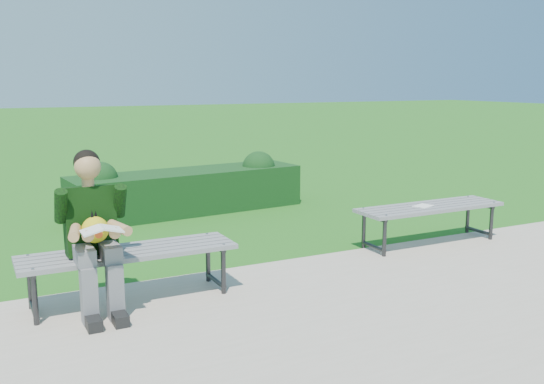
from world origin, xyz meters
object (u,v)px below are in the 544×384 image
object	(u,v)px
hedge	(188,189)
paper_sheet	(423,206)
bench_right	(430,210)
bench_left	(129,256)
seated_boy	(93,228)

from	to	relation	value
hedge	paper_sheet	size ratio (longest dim) A/B	13.15
hedge	bench_right	distance (m)	3.53
paper_sheet	hedge	bearing A→B (deg)	120.91
hedge	bench_left	bearing A→B (deg)	-116.76
bench_right	paper_sheet	world-z (taller)	bench_right
bench_left	seated_boy	distance (m)	0.43
bench_right	bench_left	bearing A→B (deg)	-175.23
hedge	paper_sheet	xyz separation A→B (m)	(1.78, -2.98, 0.14)
bench_left	bench_right	size ratio (longest dim) A/B	1.00
bench_right	paper_sheet	xyz separation A→B (m)	(-0.10, 0.00, 0.06)
hedge	bench_right	xyz separation A→B (m)	(1.88, -2.98, 0.08)
hedge	paper_sheet	bearing A→B (deg)	-59.09
bench_left	paper_sheet	bearing A→B (deg)	4.91
bench_left	paper_sheet	size ratio (longest dim) A/B	6.90
hedge	seated_boy	distance (m)	3.91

